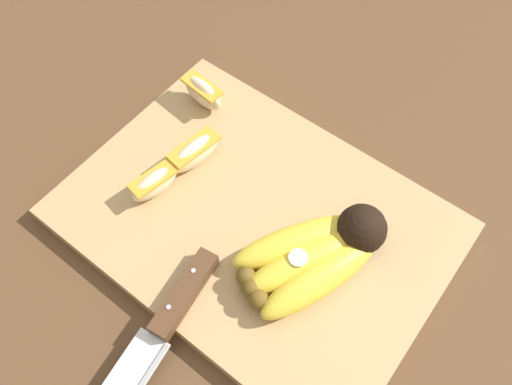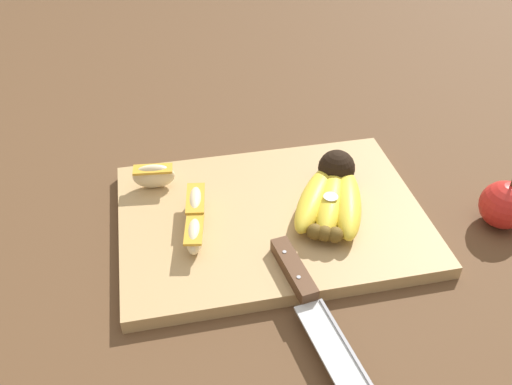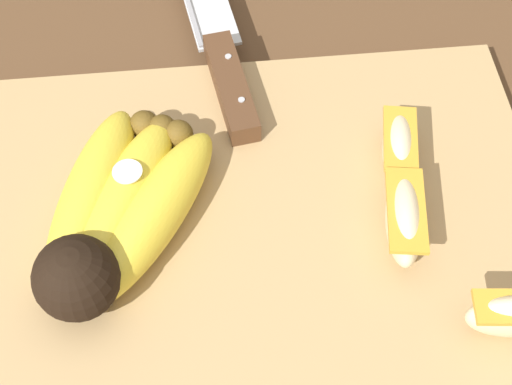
# 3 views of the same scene
# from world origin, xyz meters

# --- Properties ---
(ground_plane) EXTENTS (6.00, 6.00, 0.00)m
(ground_plane) POSITION_xyz_m (0.00, 0.00, 0.00)
(ground_plane) COLOR brown
(cutting_board) EXTENTS (0.42, 0.30, 0.02)m
(cutting_board) POSITION_xyz_m (0.00, -0.02, 0.01)
(cutting_board) COLOR tan
(cutting_board) RESTS_ON ground_plane
(banana_bunch) EXTENTS (0.14, 0.17, 0.06)m
(banana_bunch) POSITION_xyz_m (0.09, -0.02, 0.04)
(banana_bunch) COLOR black
(banana_bunch) RESTS_ON cutting_board
(chefs_knife) EXTENTS (0.07, 0.28, 0.02)m
(chefs_knife) POSITION_xyz_m (0.00, -0.18, 0.03)
(chefs_knife) COLOR silver
(chefs_knife) RESTS_ON cutting_board
(apple_wedge_middle) EXTENTS (0.03, 0.07, 0.04)m
(apple_wedge_middle) POSITION_xyz_m (-0.10, -0.00, 0.04)
(apple_wedge_middle) COLOR beige
(apple_wedge_middle) RESTS_ON cutting_board
(apple_wedge_far) EXTENTS (0.03, 0.06, 0.03)m
(apple_wedge_far) POSITION_xyz_m (-0.11, -0.06, 0.04)
(apple_wedge_far) COLOR beige
(apple_wedge_far) RESTS_ON cutting_board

